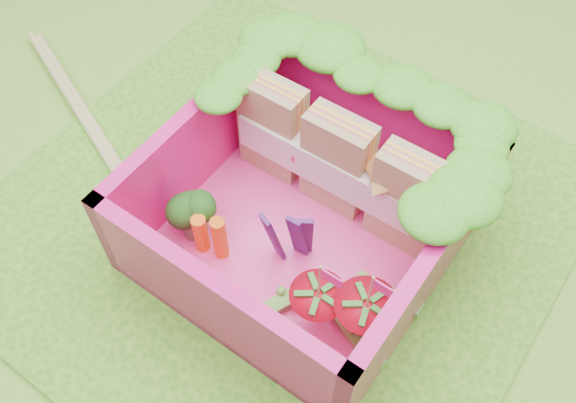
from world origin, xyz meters
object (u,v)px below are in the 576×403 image
(strawberry_left, at_px, (317,307))
(strawberry_right, at_px, (364,318))
(sandwich_stack, at_px, (338,164))
(broccoli, at_px, (192,212))
(bento_box, at_px, (304,208))
(chopsticks, at_px, (110,156))

(strawberry_left, height_order, strawberry_right, strawberry_right)
(sandwich_stack, height_order, broccoli, sandwich_stack)
(broccoli, xyz_separation_m, strawberry_right, (0.92, 0.02, -0.03))
(bento_box, height_order, strawberry_left, bento_box)
(chopsticks, bearing_deg, strawberry_left, -5.77)
(strawberry_left, bearing_deg, chopsticks, 174.23)
(broccoli, bearing_deg, bento_box, 33.77)
(strawberry_left, bearing_deg, sandwich_stack, 116.27)
(strawberry_right, bearing_deg, bento_box, 151.83)
(strawberry_left, xyz_separation_m, chopsticks, (-1.41, 0.14, -0.16))
(broccoli, bearing_deg, sandwich_stack, 51.88)
(sandwich_stack, bearing_deg, broccoli, -128.12)
(bento_box, relative_size, broccoli, 4.22)
(strawberry_right, bearing_deg, strawberry_left, -161.04)
(bento_box, bearing_deg, chopsticks, -170.52)
(sandwich_stack, xyz_separation_m, chopsticks, (-1.12, -0.45, -0.30))
(broccoli, distance_m, strawberry_right, 0.92)
(broccoli, distance_m, strawberry_left, 0.73)
(sandwich_stack, relative_size, broccoli, 3.43)
(broccoli, distance_m, chopsticks, 0.72)
(sandwich_stack, relative_size, strawberry_right, 2.08)
(bento_box, relative_size, strawberry_left, 2.68)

